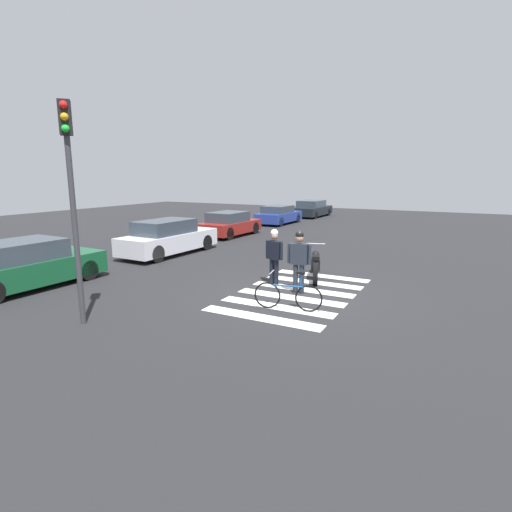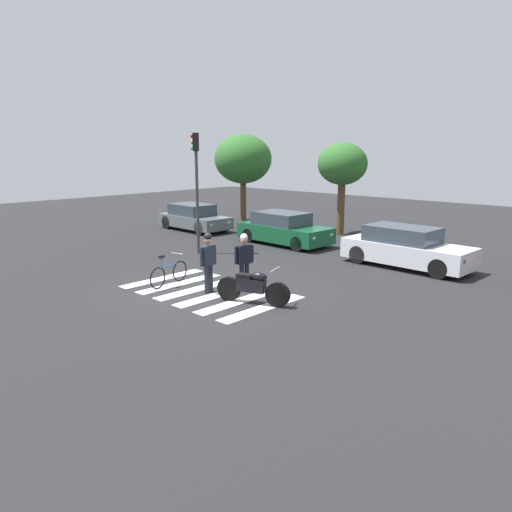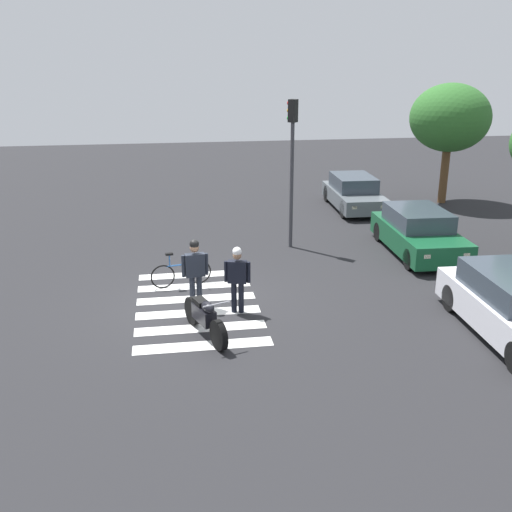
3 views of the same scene
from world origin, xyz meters
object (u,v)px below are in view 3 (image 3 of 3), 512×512
(leaning_bicycle, at_px, (181,273))
(car_green_compact, at_px, (418,233))
(traffic_light_pole, at_px, (292,152))
(car_grey_coupe, at_px, (354,193))
(police_motorcycle, at_px, (205,317))
(officer_by_motorcycle, at_px, (195,268))
(officer_on_foot, at_px, (237,275))

(leaning_bicycle, bearing_deg, car_green_compact, 103.02)
(traffic_light_pole, bearing_deg, car_grey_coupe, 141.86)
(leaning_bicycle, height_order, car_grey_coupe, car_grey_coupe)
(police_motorcycle, height_order, leaning_bicycle, police_motorcycle)
(police_motorcycle, bearing_deg, car_grey_coupe, 147.42)
(police_motorcycle, distance_m, traffic_light_pole, 7.55)
(police_motorcycle, xyz_separation_m, officer_by_motorcycle, (-1.71, -0.10, 0.57))
(car_green_compact, bearing_deg, officer_by_motorcycle, -65.93)
(car_green_compact, height_order, traffic_light_pole, traffic_light_pole)
(police_motorcycle, height_order, car_green_compact, car_green_compact)
(car_green_compact, relative_size, traffic_light_pole, 0.91)
(police_motorcycle, distance_m, leaning_bicycle, 3.25)
(car_grey_coupe, relative_size, traffic_light_pole, 0.88)
(police_motorcycle, relative_size, car_green_compact, 0.48)
(officer_by_motorcycle, height_order, car_green_compact, officer_by_motorcycle)
(officer_on_foot, distance_m, car_grey_coupe, 11.47)
(officer_by_motorcycle, relative_size, traffic_light_pole, 0.37)
(officer_by_motorcycle, distance_m, car_grey_coupe, 11.64)
(leaning_bicycle, distance_m, officer_by_motorcycle, 1.68)
(car_grey_coupe, distance_m, car_green_compact, 5.95)
(police_motorcycle, relative_size, officer_by_motorcycle, 1.15)
(officer_on_foot, bearing_deg, police_motorcycle, -36.57)
(police_motorcycle, bearing_deg, officer_by_motorcycle, -176.50)
(car_green_compact, bearing_deg, car_grey_coupe, -177.44)
(car_green_compact, distance_m, traffic_light_pole, 4.84)
(car_grey_coupe, distance_m, traffic_light_pole, 6.49)
(traffic_light_pole, bearing_deg, car_green_compact, 72.59)
(officer_by_motorcycle, distance_m, traffic_light_pole, 6.05)
(car_green_compact, bearing_deg, officer_on_foot, -59.25)
(officer_by_motorcycle, xyz_separation_m, car_grey_coupe, (-9.23, 7.09, -0.39))
(car_grey_coupe, xyz_separation_m, car_green_compact, (5.94, 0.27, 0.02))
(officer_on_foot, height_order, traffic_light_pole, traffic_light_pole)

